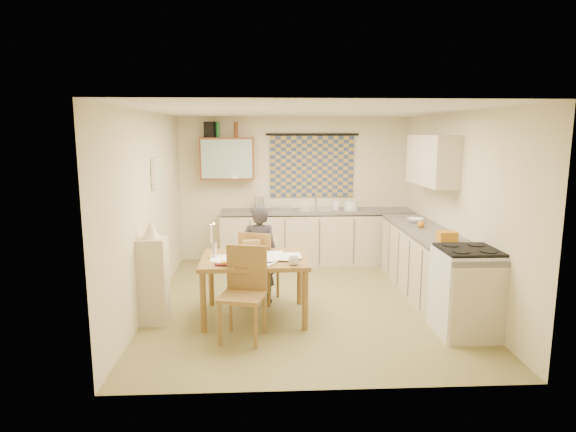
{
  "coord_description": "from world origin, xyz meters",
  "views": [
    {
      "loc": [
        -0.53,
        -6.13,
        2.23
      ],
      "look_at": [
        -0.22,
        0.2,
        1.13
      ],
      "focal_mm": 30.0,
      "sensor_mm": 36.0,
      "label": 1
    }
  ],
  "objects": [
    {
      "name": "soap_bottle",
      "position": [
        0.69,
        2.0,
        1.02
      ],
      "size": [
        0.11,
        0.11,
        0.2
      ],
      "primitive_type": "imported",
      "rotation": [
        0.0,
        0.0,
        0.11
      ],
      "color": "white",
      "rests_on": "counter_back"
    },
    {
      "name": "candle_holder",
      "position": [
        -1.13,
        -0.44,
        0.84
      ],
      "size": [
        0.07,
        0.07,
        0.18
      ],
      "primitive_type": "cylinder",
      "rotation": [
        0.0,
        0.0,
        0.1
      ],
      "color": "silver",
      "rests_on": "dining_table"
    },
    {
      "name": "shelf_stand",
      "position": [
        -1.84,
        -0.63,
        0.51
      ],
      "size": [
        0.32,
        0.3,
        1.03
      ],
      "primitive_type": "cube",
      "color": "#C3B392",
      "rests_on": "floor"
    },
    {
      "name": "ceiling",
      "position": [
        0.0,
        0.0,
        2.51
      ],
      "size": [
        4.0,
        4.5,
        0.02
      ],
      "primitive_type": "cube",
      "color": "white",
      "rests_on": "floor"
    },
    {
      "name": "candle_flame",
      "position": [
        -1.13,
        -0.48,
        1.16
      ],
      "size": [
        0.02,
        0.02,
        0.02
      ],
      "primitive_type": "sphere",
      "color": "#FFCC66",
      "rests_on": "dining_table"
    },
    {
      "name": "wall_back",
      "position": [
        0.0,
        2.26,
        1.25
      ],
      "size": [
        4.0,
        0.02,
        2.5
      ],
      "primitive_type": "cube",
      "color": "beige",
      "rests_on": "floor"
    },
    {
      "name": "speaker",
      "position": [
        -1.42,
        2.08,
        2.28
      ],
      "size": [
        0.21,
        0.23,
        0.26
      ],
      "primitive_type": "cube",
      "rotation": [
        0.0,
        0.0,
        -0.26
      ],
      "color": "black",
      "rests_on": "wall_cabinet"
    },
    {
      "name": "wall_front",
      "position": [
        0.0,
        -2.26,
        1.25
      ],
      "size": [
        4.0,
        0.02,
        2.5
      ],
      "primitive_type": "cube",
      "color": "beige",
      "rests_on": "floor"
    },
    {
      "name": "eyeglasses",
      "position": [
        -0.52,
        -0.8,
        0.76
      ],
      "size": [
        0.14,
        0.09,
        0.02
      ],
      "primitive_type": "cube",
      "rotation": [
        0.0,
        0.0,
        0.35
      ],
      "color": "black",
      "rests_on": "dining_table"
    },
    {
      "name": "window_blind",
      "position": [
        0.3,
        2.22,
        1.65
      ],
      "size": [
        1.45,
        0.03,
        1.05
      ],
      "primitive_type": "cube",
      "color": "navy",
      "rests_on": "wall_back"
    },
    {
      "name": "curtain_rod",
      "position": [
        0.3,
        2.2,
        2.2
      ],
      "size": [
        1.6,
        0.04,
        0.04
      ],
      "primitive_type": "cylinder",
      "rotation": [
        0.0,
        1.57,
        0.0
      ],
      "color": "black",
      "rests_on": "wall_back"
    },
    {
      "name": "counter_right",
      "position": [
        1.7,
        0.01,
        0.45
      ],
      "size": [
        0.62,
        2.95,
        0.92
      ],
      "color": "#C3B392",
      "rests_on": "floor"
    },
    {
      "name": "chair_far",
      "position": [
        -0.6,
        0.06,
        0.3
      ],
      "size": [
        0.56,
        0.56,
        0.97
      ],
      "rotation": [
        0.0,
        0.0,
        2.8
      ],
      "color": "brown",
      "rests_on": "floor"
    },
    {
      "name": "book",
      "position": [
        -1.06,
        -0.58,
        0.76
      ],
      "size": [
        0.23,
        0.28,
        0.02
      ],
      "primitive_type": "imported",
      "rotation": [
        0.0,
        0.0,
        -0.12
      ],
      "color": "#C27816",
      "rests_on": "dining_table"
    },
    {
      "name": "dining_table",
      "position": [
        -0.65,
        -0.51,
        0.38
      ],
      "size": [
        1.27,
        0.97,
        0.75
      ],
      "rotation": [
        0.0,
        0.0,
        0.0
      ],
      "color": "brown",
      "rests_on": "floor"
    },
    {
      "name": "sink",
      "position": [
        0.36,
        1.95,
        0.88
      ],
      "size": [
        0.65,
        0.58,
        0.1
      ],
      "primitive_type": "cube",
      "rotation": [
        0.0,
        0.0,
        -0.28
      ],
      "color": "silver",
      "rests_on": "counter_back"
    },
    {
      "name": "mug",
      "position": [
        -0.2,
        -0.86,
        0.8
      ],
      "size": [
        0.15,
        0.15,
        0.1
      ],
      "primitive_type": "imported",
      "rotation": [
        0.0,
        0.0,
        -0.09
      ],
      "color": "white",
      "rests_on": "dining_table"
    },
    {
      "name": "wall_left",
      "position": [
        -2.01,
        0.0,
        1.25
      ],
      "size": [
        0.02,
        4.5,
        2.5
      ],
      "primitive_type": "cube",
      "color": "beige",
      "rests_on": "floor"
    },
    {
      "name": "papers",
      "position": [
        -0.63,
        -0.6,
        0.76
      ],
      "size": [
        1.11,
        0.76,
        0.03
      ],
      "rotation": [
        0.0,
        0.0,
        0.0
      ],
      "color": "white",
      "rests_on": "dining_table"
    },
    {
      "name": "wall_cabinet_glass",
      "position": [
        -1.15,
        1.91,
        1.8
      ],
      "size": [
        0.84,
        0.02,
        0.64
      ],
      "primitive_type": "cube",
      "color": "#99B2A5",
      "rests_on": "wall_back"
    },
    {
      "name": "stove",
      "position": [
        1.7,
        -1.12,
        0.49
      ],
      "size": [
        0.63,
        0.63,
        0.98
      ],
      "color": "white",
      "rests_on": "floor"
    },
    {
      "name": "tap",
      "position": [
        0.36,
        2.13,
        1.06
      ],
      "size": [
        0.03,
        0.03,
        0.28
      ],
      "primitive_type": "cylinder",
      "rotation": [
        0.0,
        0.0,
        -0.17
      ],
      "color": "silver",
      "rests_on": "counter_back"
    },
    {
      "name": "orange_box",
      "position": [
        -0.96,
        -0.82,
        0.77
      ],
      "size": [
        0.14,
        0.11,
        0.04
      ],
      "primitive_type": "cube",
      "rotation": [
        0.0,
        0.0,
        0.27
      ],
      "color": "#C27816",
      "rests_on": "dining_table"
    },
    {
      "name": "mixing_bowl",
      "position": [
        0.95,
        1.95,
        1.0
      ],
      "size": [
        0.31,
        0.31,
        0.16
      ],
      "primitive_type": "cylinder",
      "rotation": [
        0.0,
        0.0,
        0.38
      ],
      "color": "white",
      "rests_on": "counter_back"
    },
    {
      "name": "bottle_brown",
      "position": [
        -1.0,
        2.08,
        2.28
      ],
      "size": [
        0.09,
        0.09,
        0.26
      ],
      "primitive_type": "cylinder",
      "rotation": [
        0.0,
        0.0,
        0.31
      ],
      "color": "#613016",
      "rests_on": "wall_cabinet"
    },
    {
      "name": "lampshade",
      "position": [
        -1.84,
        -0.63,
        1.14
      ],
      "size": [
        0.2,
        0.2,
        0.22
      ],
      "primitive_type": "cone",
      "color": "beige",
      "rests_on": "shelf_stand"
    },
    {
      "name": "bottle_green",
      "position": [
        -1.3,
        2.08,
        2.28
      ],
      "size": [
        0.09,
        0.09,
        0.26
      ],
      "primitive_type": "cylinder",
      "rotation": [
        0.0,
        0.0,
        0.29
      ],
      "color": "#195926",
      "rests_on": "wall_cabinet"
    },
    {
      "name": "floor",
      "position": [
        0.0,
        0.0,
        -0.01
      ],
      "size": [
        4.0,
        4.5,
        0.02
      ],
      "primitive_type": "cube",
      "color": "olive",
      "rests_on": "ground"
    },
    {
      "name": "dish_rack",
      "position": [
        -0.26,
        1.95,
        0.95
      ],
      "size": [
        0.35,
        0.3,
        0.06
      ],
      "primitive_type": "cube",
      "rotation": [
        0.0,
        0.0,
        -0.0
      ],
      "color": "silver",
      "rests_on": "counter_back"
    },
    {
      "name": "counter_back",
      "position": [
        0.38,
        1.95,
        0.45
      ],
      "size": [
        3.3,
        0.62,
        0.92
      ],
      "color": "#C3B392",
      "rests_on": "floor"
    },
    {
      "name": "person",
      "position": [
        -0.6,
        0.02,
        0.66
      ],
      "size": [
        0.52,
        0.38,
        1.31
      ],
      "primitive_type": "imported",
      "rotation": [
        0.0,
        0.0,
        3.07
      ],
      "color": "black",
      "rests_on": "floor"
    },
    {
      "name": "fruit_orange",
      "position": [
        1.65,
        0.35,
        0.97
      ],
      "size": [
        0.1,
        0.1,
        0.1
      ],
      "primitive_type": "sphere",
      "color": "#C27816",
      "rests_on": "counter_right"
    },
    {
      "name": "wall_cabinet",
      "position": [
        -1.15,
        2.08,
        1.8
      ],
      "size": [
        0.9,
        0.34,
        0.7
      ],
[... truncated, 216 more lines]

